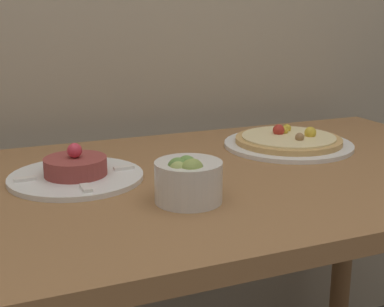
{
  "coord_description": "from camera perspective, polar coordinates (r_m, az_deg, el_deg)",
  "views": [
    {
      "loc": [
        -0.37,
        -0.57,
        1.09
      ],
      "look_at": [
        0.03,
        0.38,
        0.81
      ],
      "focal_mm": 50.0,
      "sensor_mm": 36.0,
      "label": 1
    }
  ],
  "objects": [
    {
      "name": "small_bowl",
      "position": [
        0.9,
        -0.43,
        -2.76
      ],
      "size": [
        0.12,
        0.12,
        0.08
      ],
      "color": "silver",
      "rests_on": "dining_table"
    },
    {
      "name": "pizza_plate",
      "position": [
        1.29,
        10.25,
        1.26
      ],
      "size": [
        0.3,
        0.3,
        0.05
      ],
      "color": "white",
      "rests_on": "dining_table"
    },
    {
      "name": "tartare_plate",
      "position": [
        1.05,
        -12.28,
        -1.95
      ],
      "size": [
        0.26,
        0.26,
        0.07
      ],
      "color": "white",
      "rests_on": "dining_table"
    },
    {
      "name": "dining_table",
      "position": [
        1.08,
        -0.9,
        -7.85
      ],
      "size": [
        1.42,
        0.72,
        0.77
      ],
      "color": "olive",
      "rests_on": "ground_plane"
    }
  ]
}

